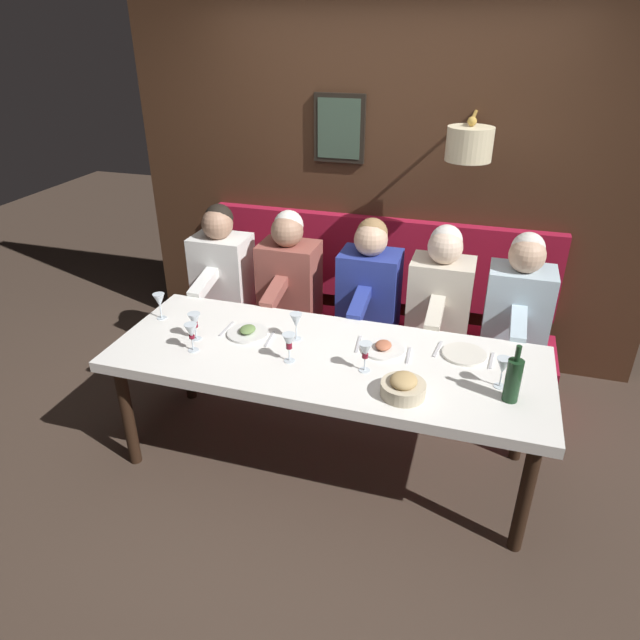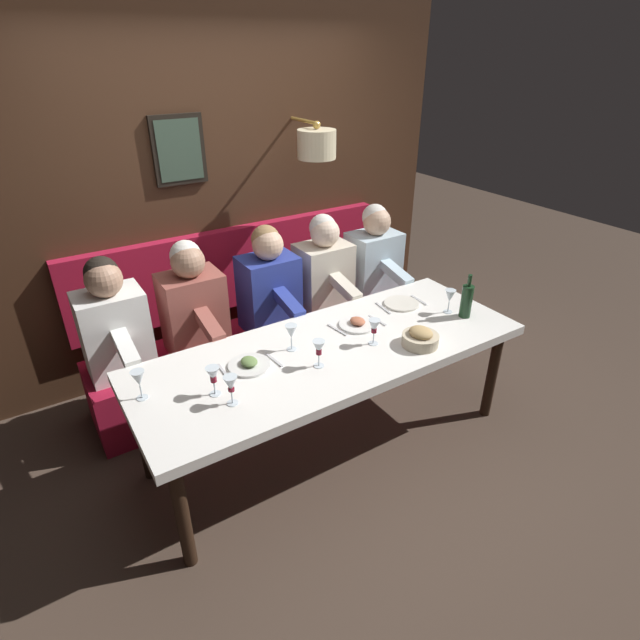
# 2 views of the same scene
# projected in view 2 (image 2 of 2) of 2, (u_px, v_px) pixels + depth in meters

# --- Properties ---
(ground_plane) EXTENTS (12.00, 12.00, 0.00)m
(ground_plane) POSITION_uv_depth(u_px,v_px,m) (331.00, 442.00, 3.35)
(ground_plane) COLOR #423328
(dining_table) EXTENTS (0.90, 2.39, 0.74)m
(dining_table) POSITION_uv_depth(u_px,v_px,m) (332.00, 357.00, 3.03)
(dining_table) COLOR white
(dining_table) RESTS_ON ground_plane
(banquette_bench) EXTENTS (0.52, 2.59, 0.45)m
(banquette_bench) POSITION_uv_depth(u_px,v_px,m) (268.00, 353.00, 3.90)
(banquette_bench) COLOR maroon
(banquette_bench) RESTS_ON ground_plane
(back_wall_panel) EXTENTS (0.59, 3.79, 2.90)m
(back_wall_panel) POSITION_uv_depth(u_px,v_px,m) (226.00, 190.00, 3.78)
(back_wall_panel) COLOR #422819
(back_wall_panel) RESTS_ON ground_plane
(diner_nearest) EXTENTS (0.60, 0.40, 0.79)m
(diner_nearest) POSITION_uv_depth(u_px,v_px,m) (374.00, 256.00, 4.08)
(diner_nearest) COLOR silver
(diner_nearest) RESTS_ON banquette_bench
(diner_near) EXTENTS (0.60, 0.40, 0.79)m
(diner_near) POSITION_uv_depth(u_px,v_px,m) (324.00, 269.00, 3.85)
(diner_near) COLOR beige
(diner_near) RESTS_ON banquette_bench
(diner_middle) EXTENTS (0.60, 0.40, 0.79)m
(diner_middle) POSITION_uv_depth(u_px,v_px,m) (269.00, 283.00, 3.63)
(diner_middle) COLOR #283893
(diner_middle) RESTS_ON banquette_bench
(diner_far) EXTENTS (0.60, 0.40, 0.79)m
(diner_far) POSITION_uv_depth(u_px,v_px,m) (193.00, 302.00, 3.36)
(diner_far) COLOR #934C42
(diner_far) RESTS_ON banquette_bench
(diner_farthest) EXTENTS (0.60, 0.40, 0.79)m
(diner_farthest) POSITION_uv_depth(u_px,v_px,m) (113.00, 322.00, 3.12)
(diner_farthest) COLOR white
(diner_farthest) RESTS_ON banquette_bench
(place_setting_0) EXTENTS (0.24, 0.31, 0.05)m
(place_setting_0) POSITION_uv_depth(u_px,v_px,m) (249.00, 364.00, 2.81)
(place_setting_0) COLOR silver
(place_setting_0) RESTS_ON dining_table
(place_setting_1) EXTENTS (0.24, 0.32, 0.01)m
(place_setting_1) POSITION_uv_depth(u_px,v_px,m) (401.00, 304.00, 3.49)
(place_setting_1) COLOR silver
(place_setting_1) RESTS_ON dining_table
(place_setting_2) EXTENTS (0.24, 0.32, 0.05)m
(place_setting_2) POSITION_uv_depth(u_px,v_px,m) (358.00, 324.00, 3.22)
(place_setting_2) COLOR white
(place_setting_2) RESTS_ON dining_table
(wine_glass_0) EXTENTS (0.07, 0.07, 0.16)m
(wine_glass_0) POSITION_uv_depth(u_px,v_px,m) (291.00, 332.00, 2.92)
(wine_glass_0) COLOR silver
(wine_glass_0) RESTS_ON dining_table
(wine_glass_1) EXTENTS (0.07, 0.07, 0.16)m
(wine_glass_1) POSITION_uv_depth(u_px,v_px,m) (374.00, 327.00, 2.98)
(wine_glass_1) COLOR silver
(wine_glass_1) RESTS_ON dining_table
(wine_glass_2) EXTENTS (0.07, 0.07, 0.16)m
(wine_glass_2) POSITION_uv_depth(u_px,v_px,m) (231.00, 385.00, 2.47)
(wine_glass_2) COLOR silver
(wine_glass_2) RESTS_ON dining_table
(wine_glass_3) EXTENTS (0.07, 0.07, 0.16)m
(wine_glass_3) POSITION_uv_depth(u_px,v_px,m) (139.00, 379.00, 2.51)
(wine_glass_3) COLOR silver
(wine_glass_3) RESTS_ON dining_table
(wine_glass_4) EXTENTS (0.07, 0.07, 0.16)m
(wine_glass_4) POSITION_uv_depth(u_px,v_px,m) (450.00, 296.00, 3.34)
(wine_glass_4) COLOR silver
(wine_glass_4) RESTS_ON dining_table
(wine_glass_5) EXTENTS (0.07, 0.07, 0.16)m
(wine_glass_5) POSITION_uv_depth(u_px,v_px,m) (319.00, 348.00, 2.77)
(wine_glass_5) COLOR silver
(wine_glass_5) RESTS_ON dining_table
(wine_glass_6) EXTENTS (0.07, 0.07, 0.16)m
(wine_glass_6) POSITION_uv_depth(u_px,v_px,m) (213.00, 376.00, 2.54)
(wine_glass_6) COLOR silver
(wine_glass_6) RESTS_ON dining_table
(wine_bottle) EXTENTS (0.08, 0.08, 0.30)m
(wine_bottle) POSITION_uv_depth(u_px,v_px,m) (466.00, 301.00, 3.29)
(wine_bottle) COLOR #19381E
(wine_bottle) RESTS_ON dining_table
(bread_bowl) EXTENTS (0.22, 0.22, 0.12)m
(bread_bowl) POSITION_uv_depth(u_px,v_px,m) (420.00, 338.00, 3.00)
(bread_bowl) COLOR beige
(bread_bowl) RESTS_ON dining_table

